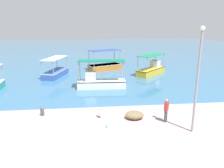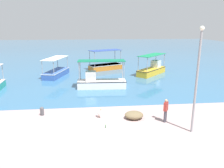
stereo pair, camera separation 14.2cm
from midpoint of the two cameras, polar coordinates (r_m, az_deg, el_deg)
The scene contains 12 objects.
ground at distance 15.56m, azimuth -1.15°, elevation -9.94°, with size 120.00×120.00×0.00m, color #A78D8C.
harbor_water at distance 62.41m, azimuth -4.80°, elevation 8.98°, with size 110.00×90.00×0.00m, color #36688E.
fishing_boat_outer at distance 33.61m, azimuth -1.62°, elevation 4.78°, with size 5.37×3.89×2.97m.
fishing_boat_far_left at distance 23.63m, azimuth -2.90°, elevation 0.63°, with size 5.26×1.86×3.00m.
fishing_boat_far_right at distance 30.74m, azimuth 10.54°, elevation 3.75°, with size 4.93×5.00×2.73m.
fishing_boat_center at distance 29.95m, azimuth -14.25°, elevation 2.99°, with size 3.07×5.42×2.46m.
pelican at distance 16.17m, azimuth -3.10°, elevation -7.51°, with size 0.50×0.75×0.80m.
lamp_post at distance 14.01m, azimuth 21.61°, elevation 1.91°, with size 0.28×0.28×6.56m.
mooring_bollard at distance 17.37m, azimuth -17.60°, elevation -6.67°, with size 0.29×0.29×0.67m.
fisherman_standing at distance 15.74m, azimuth 14.09°, elevation -6.53°, with size 0.41×0.45×1.69m.
net_pile at distance 16.12m, azimuth 6.01°, elevation -8.07°, with size 1.36×1.16×0.53m, color brown.
glass_bottle at distance 14.73m, azimuth -1.37°, elevation -11.00°, with size 0.07×0.07×0.27m.
Camera 2 is at (-1.05, -14.06, 6.58)m, focal length 35.00 mm.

